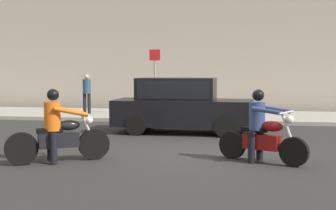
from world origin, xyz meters
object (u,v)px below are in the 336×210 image
(parked_sedan_black, at_px, (181,105))
(street_sign_post, at_px, (155,75))
(pedestrian_bystander, at_px, (87,91))
(motorcycle_with_rider_denim_blue, at_px, (261,132))
(motorcycle_with_rider_orange_stripe, at_px, (58,133))

(parked_sedan_black, xyz_separation_m, street_sign_post, (-1.70, 4.14, 0.89))
(parked_sedan_black, relative_size, pedestrian_bystander, 2.59)
(motorcycle_with_rider_denim_blue, bearing_deg, pedestrian_bystander, 129.45)
(parked_sedan_black, xyz_separation_m, pedestrian_bystander, (-4.68, 4.26, 0.23))
(motorcycle_with_rider_orange_stripe, bearing_deg, street_sign_post, 88.90)
(pedestrian_bystander, bearing_deg, street_sign_post, -2.28)
(parked_sedan_black, bearing_deg, pedestrian_bystander, 137.67)
(motorcycle_with_rider_orange_stripe, bearing_deg, pedestrian_bystander, 106.77)
(parked_sedan_black, distance_m, street_sign_post, 4.57)
(motorcycle_with_rider_denim_blue, bearing_deg, motorcycle_with_rider_orange_stripe, -169.97)
(motorcycle_with_rider_orange_stripe, height_order, street_sign_post, street_sign_post)
(parked_sedan_black, distance_m, pedestrian_bystander, 6.33)
(motorcycle_with_rider_denim_blue, relative_size, motorcycle_with_rider_orange_stripe, 0.98)
(motorcycle_with_rider_orange_stripe, xyz_separation_m, street_sign_post, (0.18, 9.17, 1.13))
(pedestrian_bystander, bearing_deg, motorcycle_with_rider_orange_stripe, -73.23)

